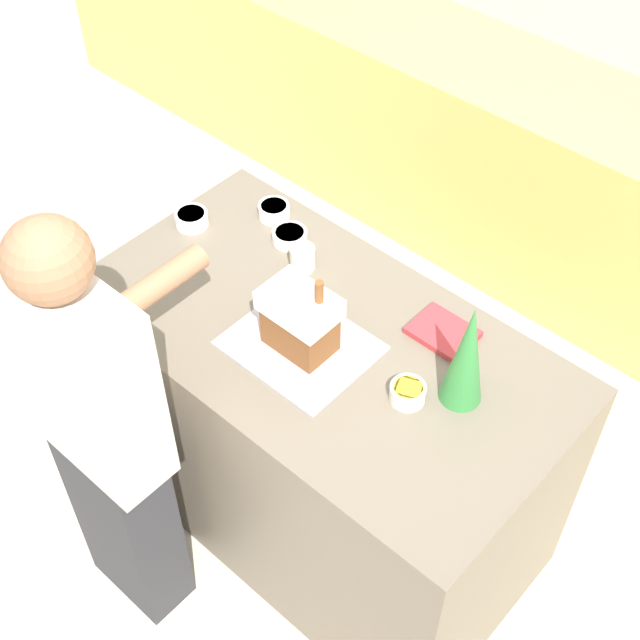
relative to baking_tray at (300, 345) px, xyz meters
The scene contains 13 objects.
ground_plane 0.94m from the baking_tray, 73.82° to the left, with size 12.00×12.00×0.00m, color beige.
back_cabinet_block 1.73m from the baking_tray, 89.30° to the left, with size 6.00×0.60×0.89m.
kitchen_island 0.48m from the baking_tray, 73.82° to the left, with size 1.44×0.78×0.93m.
baking_tray is the anchor object (origin of this frame).
gingerbread_house 0.11m from the baking_tray, 23.76° to the left, with size 0.21×0.14×0.26m.
decorative_tree 0.49m from the baking_tray, 19.77° to the left, with size 0.12×0.12×0.34m.
candy_bowl_front_corner 0.63m from the baking_tray, 166.31° to the left, with size 0.11×0.11×0.05m.
candy_bowl_behind_tray 0.34m from the baking_tray, ahead, with size 0.10×0.10×0.05m.
candy_bowl_far_right 0.57m from the baking_tray, 141.51° to the left, with size 0.10×0.10×0.05m.
candy_bowl_near_tray_left 0.44m from the baking_tray, 137.21° to the left, with size 0.11×0.11×0.04m.
cookbook 0.41m from the baking_tray, 48.42° to the left, with size 0.18×0.14×0.02m.
mug 0.32m from the baking_tray, 131.75° to the left, with size 0.08×0.08×0.08m.
person 0.59m from the baking_tray, 115.49° to the right, with size 0.42×0.52×1.58m.
Camera 1 is at (1.12, -1.25, 2.81)m, focal length 50.00 mm.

